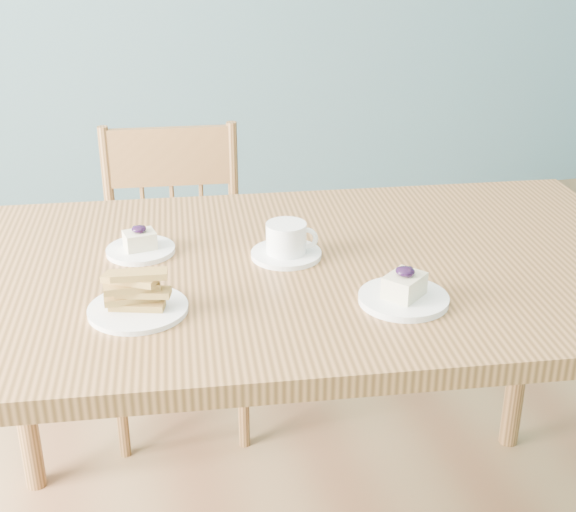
{
  "coord_description": "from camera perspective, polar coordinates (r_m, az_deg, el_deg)",
  "views": [
    {
      "loc": [
        -0.43,
        -1.4,
        1.55
      ],
      "look_at": [
        -0.01,
        0.14,
        0.83
      ],
      "focal_mm": 50.0,
      "sensor_mm": 36.0,
      "label": 1
    }
  ],
  "objects": [
    {
      "name": "cheesecake_plate_near",
      "position": [
        1.56,
        8.24,
        -2.62
      ],
      "size": [
        0.17,
        0.17,
        0.07
      ],
      "rotation": [
        0.0,
        0.0,
        0.65
      ],
      "color": "white",
      "rests_on": "dining_table"
    },
    {
      "name": "biscotti_plate",
      "position": [
        1.53,
        -10.68,
        -2.97
      ],
      "size": [
        0.19,
        0.19,
        0.09
      ],
      "rotation": [
        0.0,
        0.0,
        -0.29
      ],
      "color": "white",
      "rests_on": "dining_table"
    },
    {
      "name": "dining_table",
      "position": [
        1.74,
        1.07,
        -2.96
      ],
      "size": [
        1.65,
        1.08,
        0.83
      ],
      "rotation": [
        0.0,
        0.0,
        -0.13
      ],
      "color": "#A46F3E",
      "rests_on": "ground"
    },
    {
      "name": "cheesecake_plate_far",
      "position": [
        1.78,
        -10.46,
        0.72
      ],
      "size": [
        0.15,
        0.15,
        0.06
      ],
      "rotation": [
        0.0,
        0.0,
        0.14
      ],
      "color": "white",
      "rests_on": "dining_table"
    },
    {
      "name": "coffee_cup",
      "position": [
        1.72,
        -0.08,
        0.96
      ],
      "size": [
        0.15,
        0.15,
        0.08
      ],
      "rotation": [
        0.0,
        0.0,
        -0.35
      ],
      "color": "white",
      "rests_on": "dining_table"
    },
    {
      "name": "dining_chair",
      "position": [
        2.47,
        -7.93,
        -1.73
      ],
      "size": [
        0.47,
        0.45,
        0.92
      ],
      "rotation": [
        0.0,
        0.0,
        -0.14
      ],
      "color": "#A46F3E",
      "rests_on": "ground"
    },
    {
      "name": "room",
      "position": [
        1.48,
        1.92,
        16.6
      ],
      "size": [
        5.01,
        5.01,
        2.71
      ],
      "color": "olive",
      "rests_on": "ground"
    }
  ]
}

